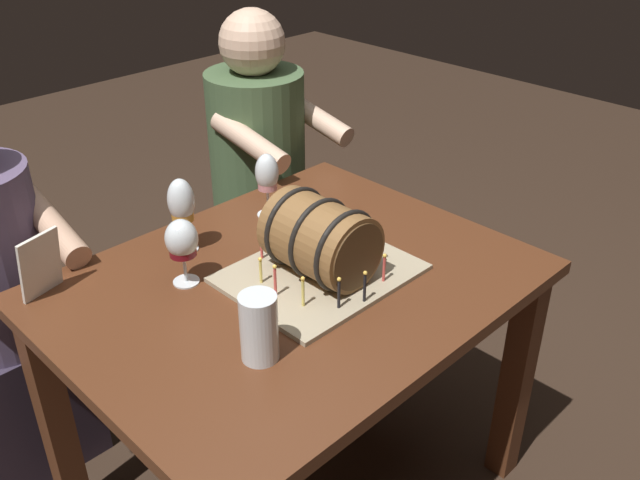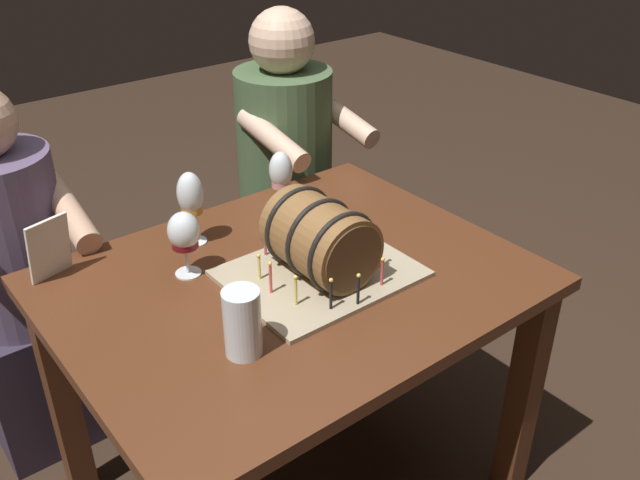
{
  "view_description": "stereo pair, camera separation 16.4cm",
  "coord_description": "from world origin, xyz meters",
  "px_view_note": "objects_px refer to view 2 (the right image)",
  "views": [
    {
      "loc": [
        -0.95,
        -1.05,
        1.66
      ],
      "look_at": [
        0.06,
        -0.04,
        0.84
      ],
      "focal_mm": 38.93,
      "sensor_mm": 36.0,
      "label": 1
    },
    {
      "loc": [
        -0.82,
        -1.16,
        1.66
      ],
      "look_at": [
        0.06,
        -0.04,
        0.84
      ],
      "focal_mm": 38.93,
      "sensor_mm": 36.0,
      "label": 2
    }
  ],
  "objects_px": {
    "wine_glass_red": "(184,234)",
    "person_seated_left": "(23,296)",
    "menu_card": "(49,248)",
    "person_seated_right": "(286,193)",
    "wine_glass_rose": "(281,173)",
    "barrel_cake": "(320,244)",
    "beer_pint": "(243,325)",
    "dining_table": "(292,318)",
    "wine_glass_amber": "(190,197)"
  },
  "relations": [
    {
      "from": "dining_table",
      "to": "barrel_cake",
      "type": "relative_size",
      "value": 2.54
    },
    {
      "from": "dining_table",
      "to": "person_seated_right",
      "type": "distance_m",
      "value": 0.83
    },
    {
      "from": "wine_glass_red",
      "to": "beer_pint",
      "type": "xyz_separation_m",
      "value": [
        -0.06,
        -0.34,
        -0.04
      ]
    },
    {
      "from": "person_seated_left",
      "to": "menu_card",
      "type": "bearing_deg",
      "value": -86.21
    },
    {
      "from": "barrel_cake",
      "to": "wine_glass_amber",
      "type": "bearing_deg",
      "value": 115.65
    },
    {
      "from": "wine_glass_rose",
      "to": "person_seated_right",
      "type": "distance_m",
      "value": 0.58
    },
    {
      "from": "person_seated_left",
      "to": "person_seated_right",
      "type": "relative_size",
      "value": 0.94
    },
    {
      "from": "wine_glass_rose",
      "to": "beer_pint",
      "type": "height_order",
      "value": "wine_glass_rose"
    },
    {
      "from": "menu_card",
      "to": "person_seated_left",
      "type": "bearing_deg",
      "value": 78.89
    },
    {
      "from": "beer_pint",
      "to": "person_seated_right",
      "type": "xyz_separation_m",
      "value": [
        0.72,
        0.85,
        -0.25
      ]
    },
    {
      "from": "beer_pint",
      "to": "menu_card",
      "type": "distance_m",
      "value": 0.57
    },
    {
      "from": "dining_table",
      "to": "barrel_cake",
      "type": "bearing_deg",
      "value": -32.36
    },
    {
      "from": "dining_table",
      "to": "wine_glass_amber",
      "type": "xyz_separation_m",
      "value": [
        -0.1,
        0.29,
        0.26
      ]
    },
    {
      "from": "dining_table",
      "to": "barrel_cake",
      "type": "distance_m",
      "value": 0.22
    },
    {
      "from": "dining_table",
      "to": "beer_pint",
      "type": "bearing_deg",
      "value": -145.14
    },
    {
      "from": "barrel_cake",
      "to": "beer_pint",
      "type": "bearing_deg",
      "value": -156.47
    },
    {
      "from": "wine_glass_rose",
      "to": "wine_glass_amber",
      "type": "xyz_separation_m",
      "value": [
        -0.28,
        0.01,
        0.01
      ]
    },
    {
      "from": "dining_table",
      "to": "menu_card",
      "type": "height_order",
      "value": "menu_card"
    },
    {
      "from": "beer_pint",
      "to": "person_seated_left",
      "type": "relative_size",
      "value": 0.13
    },
    {
      "from": "barrel_cake",
      "to": "wine_glass_rose",
      "type": "relative_size",
      "value": 2.34
    },
    {
      "from": "person_seated_left",
      "to": "barrel_cake",
      "type": "bearing_deg",
      "value": -53.49
    },
    {
      "from": "dining_table",
      "to": "menu_card",
      "type": "bearing_deg",
      "value": 141.61
    },
    {
      "from": "person_seated_left",
      "to": "wine_glass_amber",
      "type": "bearing_deg",
      "value": -46.05
    },
    {
      "from": "barrel_cake",
      "to": "person_seated_right",
      "type": "height_order",
      "value": "person_seated_right"
    },
    {
      "from": "wine_glass_red",
      "to": "person_seated_left",
      "type": "relative_size",
      "value": 0.15
    },
    {
      "from": "menu_card",
      "to": "barrel_cake",
      "type": "bearing_deg",
      "value": -52.63
    },
    {
      "from": "wine_glass_red",
      "to": "wine_glass_rose",
      "type": "bearing_deg",
      "value": 18.17
    },
    {
      "from": "dining_table",
      "to": "beer_pint",
      "type": "xyz_separation_m",
      "value": [
        -0.25,
        -0.17,
        0.19
      ]
    },
    {
      "from": "beer_pint",
      "to": "menu_card",
      "type": "relative_size",
      "value": 0.94
    },
    {
      "from": "dining_table",
      "to": "person_seated_right",
      "type": "relative_size",
      "value": 0.92
    },
    {
      "from": "beer_pint",
      "to": "menu_card",
      "type": "bearing_deg",
      "value": 111.32
    },
    {
      "from": "dining_table",
      "to": "person_seated_left",
      "type": "bearing_deg",
      "value": 124.75
    },
    {
      "from": "beer_pint",
      "to": "person_seated_left",
      "type": "xyz_separation_m",
      "value": [
        -0.23,
        0.85,
        -0.29
      ]
    },
    {
      "from": "beer_pint",
      "to": "person_seated_right",
      "type": "bearing_deg",
      "value": 49.9
    },
    {
      "from": "wine_glass_red",
      "to": "person_seated_left",
      "type": "bearing_deg",
      "value": 118.84
    },
    {
      "from": "dining_table",
      "to": "wine_glass_amber",
      "type": "distance_m",
      "value": 0.4
    },
    {
      "from": "menu_card",
      "to": "wine_glass_rose",
      "type": "bearing_deg",
      "value": -21.17
    },
    {
      "from": "barrel_cake",
      "to": "beer_pint",
      "type": "height_order",
      "value": "barrel_cake"
    },
    {
      "from": "wine_glass_amber",
      "to": "beer_pint",
      "type": "relative_size",
      "value": 1.33
    },
    {
      "from": "person_seated_left",
      "to": "beer_pint",
      "type": "bearing_deg",
      "value": -75.04
    },
    {
      "from": "menu_card",
      "to": "person_seated_left",
      "type": "height_order",
      "value": "person_seated_left"
    },
    {
      "from": "dining_table",
      "to": "beer_pint",
      "type": "relative_size",
      "value": 7.38
    },
    {
      "from": "menu_card",
      "to": "person_seated_right",
      "type": "distance_m",
      "value": 1.01
    },
    {
      "from": "beer_pint",
      "to": "person_seated_left",
      "type": "height_order",
      "value": "person_seated_left"
    },
    {
      "from": "wine_glass_rose",
      "to": "menu_card",
      "type": "height_order",
      "value": "wine_glass_rose"
    },
    {
      "from": "wine_glass_red",
      "to": "menu_card",
      "type": "bearing_deg",
      "value": 144.0
    },
    {
      "from": "barrel_cake",
      "to": "person_seated_right",
      "type": "distance_m",
      "value": 0.87
    },
    {
      "from": "menu_card",
      "to": "person_seated_left",
      "type": "relative_size",
      "value": 0.14
    },
    {
      "from": "wine_glass_amber",
      "to": "wine_glass_rose",
      "type": "bearing_deg",
      "value": -1.27
    },
    {
      "from": "wine_glass_rose",
      "to": "beer_pint",
      "type": "xyz_separation_m",
      "value": [
        -0.42,
        -0.46,
        -0.05
      ]
    }
  ]
}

